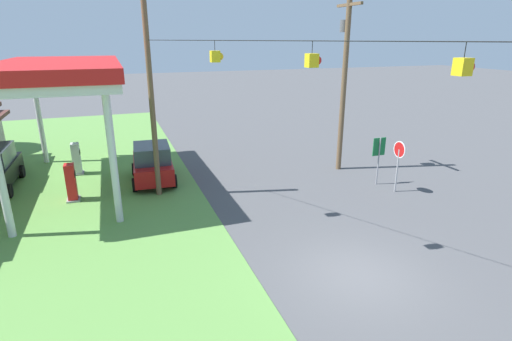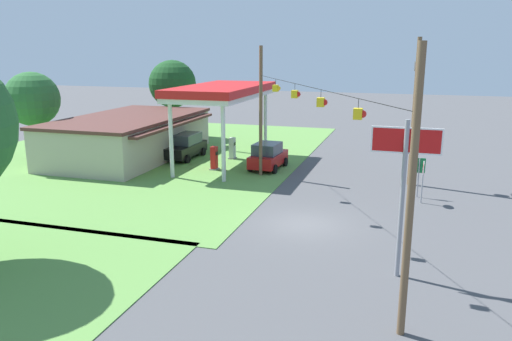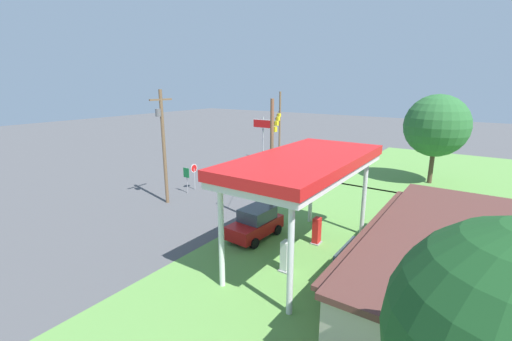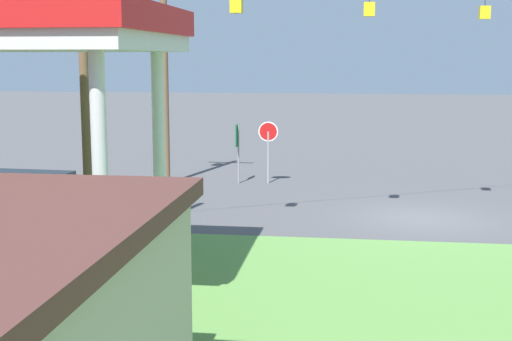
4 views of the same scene
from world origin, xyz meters
TOP-DOWN VIEW (x-y plane):
  - ground_plane at (0.00, 0.00)m, footprint 160.00×160.00m
  - grass_verge_station_corner at (13.55, 17.04)m, footprint 36.00×28.00m
  - grass_verge_opposite_corner at (-16.00, 16.00)m, footprint 24.00×24.00m
  - gas_station_canopy at (11.55, 8.76)m, footprint 11.38×5.21m
  - gas_station_store at (11.70, 17.02)m, footprint 14.94×8.68m
  - fuel_pump_near at (9.58, 8.75)m, footprint 0.71×0.56m
  - fuel_pump_far at (13.53, 8.75)m, footprint 0.71×0.56m
  - car_at_pumps_front at (10.95, 5.03)m, footprint 4.15×2.29m
  - car_at_pumps_rear at (12.58, 12.49)m, footprint 4.93×2.15m
  - stop_sign_roadside at (5.57, -5.76)m, footprint 0.80×0.08m
  - stop_sign_overhead at (-4.71, -4.75)m, footprint 0.22×2.58m
  - route_sign at (6.78, -5.55)m, footprint 0.10×0.70m
  - utility_pole_main at (9.64, -5.06)m, footprint 2.20×0.44m
  - signal_span_gantry at (0.00, -0.01)m, footprint 18.24×10.24m
  - tree_west_verge at (-9.53, 12.49)m, footprint 6.10×6.10m

SIDE VIEW (x-z plane):
  - ground_plane at x=0.00m, z-range 0.00..0.00m
  - grass_verge_station_corner at x=13.55m, z-range 0.00..0.04m
  - grass_verge_opposite_corner at x=-16.00m, z-range 0.00..0.04m
  - fuel_pump_near at x=9.58m, z-range -0.04..1.71m
  - fuel_pump_far at x=13.53m, z-range -0.04..1.71m
  - car_at_pumps_front at x=10.95m, z-range 0.01..2.00m
  - car_at_pumps_rear at x=12.58m, z-range 0.01..2.04m
  - gas_station_store at x=11.70m, z-range 0.01..3.40m
  - route_sign at x=6.78m, z-range 0.51..2.91m
  - stop_sign_roadside at x=5.57m, z-range 0.56..3.06m
  - stop_sign_overhead at x=-4.71m, z-range 1.39..7.59m
  - signal_span_gantry at x=0.00m, z-range 0.40..9.34m
  - utility_pole_main at x=9.64m, z-range 0.57..10.00m
  - gas_station_canopy at x=11.55m, z-range 2.49..8.55m
  - tree_west_verge at x=-9.53m, z-range 1.40..10.33m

